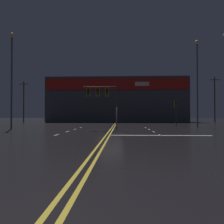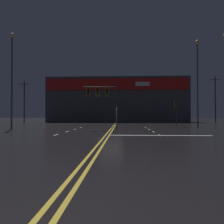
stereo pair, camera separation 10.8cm
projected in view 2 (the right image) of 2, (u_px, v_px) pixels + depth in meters
ground_plane at (111, 130)px, 23.23m from camera, size 200.00×200.00×0.00m
road_markings at (118, 131)px, 22.23m from camera, size 12.65×60.00×0.01m
traffic_signal_median at (102, 95)px, 24.18m from camera, size 3.74×0.36×5.02m
traffic_signal_corner_northeast at (176, 107)px, 32.35m from camera, size 0.42×0.36×3.78m
streetlight_near_left at (12, 69)px, 26.25m from camera, size 0.56×0.56×11.55m
streetlight_near_right at (197, 73)px, 28.89m from camera, size 0.56×0.56×11.63m
building_backdrop at (117, 100)px, 54.97m from camera, size 33.39×10.23×10.61m
utility_pole_row at (121, 100)px, 50.13m from camera, size 46.18×0.26×10.23m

